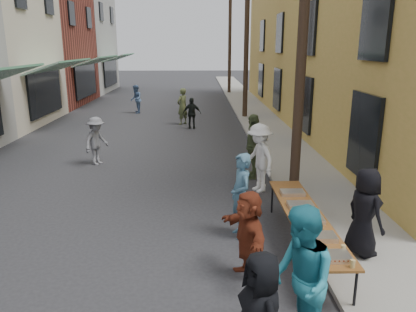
{
  "coord_description": "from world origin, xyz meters",
  "views": [
    {
      "loc": [
        1.79,
        -7.15,
        3.86
      ],
      "look_at": [
        1.99,
        2.24,
        1.3
      ],
      "focal_mm": 35.0,
      "sensor_mm": 36.0,
      "label": 1
    }
  ],
  "objects_px": {
    "utility_pole_far": "(230,38)",
    "catering_tray_sausage": "(333,256)",
    "utility_pole_mid": "(247,33)",
    "utility_pole_near": "(304,18)",
    "server": "(365,212)",
    "serving_table": "(305,217)",
    "guest_front_c": "(300,281)"
  },
  "relations": [
    {
      "from": "utility_pole_far",
      "to": "catering_tray_sausage",
      "type": "height_order",
      "value": "utility_pole_far"
    },
    {
      "from": "utility_pole_mid",
      "to": "utility_pole_near",
      "type": "bearing_deg",
      "value": -90.0
    },
    {
      "from": "server",
      "to": "utility_pole_mid",
      "type": "bearing_deg",
      "value": -18.8
    },
    {
      "from": "utility_pole_far",
      "to": "serving_table",
      "type": "distance_m",
      "value": 27.32
    },
    {
      "from": "utility_pole_mid",
      "to": "guest_front_c",
      "type": "relative_size",
      "value": 4.55
    },
    {
      "from": "utility_pole_mid",
      "to": "server",
      "type": "distance_m",
      "value": 15.78
    },
    {
      "from": "utility_pole_far",
      "to": "server",
      "type": "height_order",
      "value": "utility_pole_far"
    },
    {
      "from": "utility_pole_near",
      "to": "catering_tray_sausage",
      "type": "height_order",
      "value": "utility_pole_near"
    },
    {
      "from": "utility_pole_far",
      "to": "guest_front_c",
      "type": "bearing_deg",
      "value": -92.41
    },
    {
      "from": "utility_pole_mid",
      "to": "server",
      "type": "xyz_separation_m",
      "value": [
        0.5,
        -15.36,
        -3.57
      ]
    },
    {
      "from": "utility_pole_mid",
      "to": "catering_tray_sausage",
      "type": "distance_m",
      "value": 17.11
    },
    {
      "from": "catering_tray_sausage",
      "to": "utility_pole_near",
      "type": "bearing_deg",
      "value": 83.93
    },
    {
      "from": "utility_pole_far",
      "to": "serving_table",
      "type": "height_order",
      "value": "utility_pole_far"
    },
    {
      "from": "utility_pole_mid",
      "to": "catering_tray_sausage",
      "type": "xyz_separation_m",
      "value": [
        -0.5,
        -16.7,
        -3.71
      ]
    },
    {
      "from": "utility_pole_near",
      "to": "catering_tray_sausage",
      "type": "bearing_deg",
      "value": -96.07
    },
    {
      "from": "guest_front_c",
      "to": "server",
      "type": "distance_m",
      "value": 2.89
    },
    {
      "from": "utility_pole_near",
      "to": "guest_front_c",
      "type": "relative_size",
      "value": 4.55
    },
    {
      "from": "utility_pole_mid",
      "to": "guest_front_c",
      "type": "bearing_deg",
      "value": -94.04
    },
    {
      "from": "utility_pole_near",
      "to": "server",
      "type": "bearing_deg",
      "value": -81.58
    },
    {
      "from": "utility_pole_far",
      "to": "server",
      "type": "relative_size",
      "value": 5.41
    },
    {
      "from": "utility_pole_mid",
      "to": "serving_table",
      "type": "height_order",
      "value": "utility_pole_mid"
    },
    {
      "from": "utility_pole_mid",
      "to": "serving_table",
      "type": "relative_size",
      "value": 2.25
    },
    {
      "from": "catering_tray_sausage",
      "to": "server",
      "type": "distance_m",
      "value": 1.67
    },
    {
      "from": "utility_pole_far",
      "to": "serving_table",
      "type": "bearing_deg",
      "value": -91.06
    },
    {
      "from": "utility_pole_mid",
      "to": "server",
      "type": "height_order",
      "value": "utility_pole_mid"
    },
    {
      "from": "serving_table",
      "to": "catering_tray_sausage",
      "type": "xyz_separation_m",
      "value": [
        -0.0,
        -1.65,
        0.08
      ]
    },
    {
      "from": "utility_pole_near",
      "to": "utility_pole_mid",
      "type": "bearing_deg",
      "value": 90.0
    },
    {
      "from": "utility_pole_near",
      "to": "guest_front_c",
      "type": "bearing_deg",
      "value": -102.43
    },
    {
      "from": "utility_pole_mid",
      "to": "serving_table",
      "type": "xyz_separation_m",
      "value": [
        -0.5,
        -15.05,
        -3.79
      ]
    },
    {
      "from": "serving_table",
      "to": "guest_front_c",
      "type": "xyz_separation_m",
      "value": [
        -0.75,
        -2.61,
        0.28
      ]
    },
    {
      "from": "guest_front_c",
      "to": "serving_table",
      "type": "bearing_deg",
      "value": 163.39
    },
    {
      "from": "utility_pole_mid",
      "to": "serving_table",
      "type": "distance_m",
      "value": 15.53
    }
  ]
}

